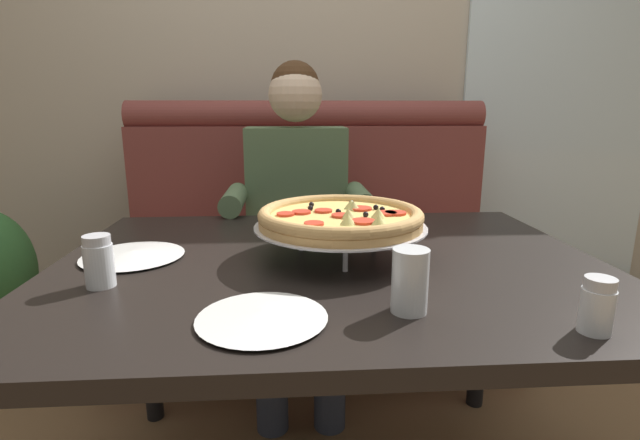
# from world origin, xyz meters

# --- Properties ---
(back_wall_with_window) EXTENTS (6.00, 0.12, 2.80)m
(back_wall_with_window) POSITION_xyz_m (0.00, 1.54, 1.40)
(back_wall_with_window) COLOR #BCB29E
(back_wall_with_window) RESTS_ON ground_plane
(window_panel) EXTENTS (1.10, 0.02, 2.80)m
(window_panel) POSITION_xyz_m (1.41, 1.46, 1.40)
(window_panel) COLOR white
(window_panel) RESTS_ON ground_plane
(booth_bench) EXTENTS (1.72, 0.78, 1.13)m
(booth_bench) POSITION_xyz_m (0.00, 0.97, 0.40)
(booth_bench) COLOR brown
(booth_bench) RESTS_ON ground_plane
(dining_table) EXTENTS (1.33, 1.00, 0.73)m
(dining_table) POSITION_xyz_m (0.00, 0.00, 0.65)
(dining_table) COLOR black
(dining_table) RESTS_ON ground_plane
(diner_main) EXTENTS (0.54, 0.64, 1.27)m
(diner_main) POSITION_xyz_m (-0.07, 0.70, 0.71)
(diner_main) COLOR #2D3342
(diner_main) RESTS_ON ground_plane
(pizza) EXTENTS (0.43, 0.43, 0.13)m
(pizza) POSITION_xyz_m (0.03, 0.02, 0.83)
(pizza) COLOR silver
(pizza) RESTS_ON dining_table
(shaker_oregano) EXTENTS (0.06, 0.06, 0.11)m
(shaker_oregano) POSITION_xyz_m (-0.49, -0.14, 0.78)
(shaker_oregano) COLOR white
(shaker_oregano) RESTS_ON dining_table
(shaker_parmesan) EXTENTS (0.05, 0.05, 0.10)m
(shaker_parmesan) POSITION_xyz_m (0.41, -0.41, 0.77)
(shaker_parmesan) COLOR white
(shaker_parmesan) RESTS_ON dining_table
(plate_near_left) EXTENTS (0.25, 0.25, 0.02)m
(plate_near_left) POSITION_xyz_m (-0.49, 0.05, 0.74)
(plate_near_left) COLOR white
(plate_near_left) RESTS_ON dining_table
(plate_near_right) EXTENTS (0.23, 0.23, 0.02)m
(plate_near_right) POSITION_xyz_m (-0.15, -0.33, 0.74)
(plate_near_right) COLOR white
(plate_near_right) RESTS_ON dining_table
(drinking_glass) EXTENTS (0.07, 0.07, 0.12)m
(drinking_glass) POSITION_xyz_m (0.12, -0.31, 0.78)
(drinking_glass) COLOR silver
(drinking_glass) RESTS_ON dining_table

